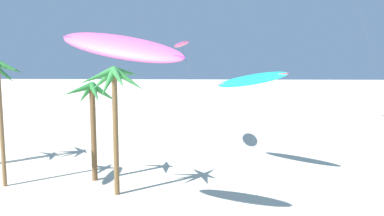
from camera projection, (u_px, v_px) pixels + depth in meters
The scene contains 5 objects.
palm_tree_3 at pixel (114, 89), 28.48m from camera, with size 4.54×4.61×9.09m.
palm_tree_4 at pixel (93, 104), 31.97m from camera, with size 4.04×4.22×7.76m.
flying_kite_2 at pixel (121, 47), 21.93m from camera, with size 7.36×7.45×11.54m.
flying_kite_4 at pixel (250, 80), 33.96m from camera, with size 5.79×9.61×8.96m.
flying_kite_5 at pixel (182, 44), 40.63m from camera, with size 4.31×12.88×11.24m.
Camera 1 is at (2.08, 1.68, 10.11)m, focal length 38.88 mm.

